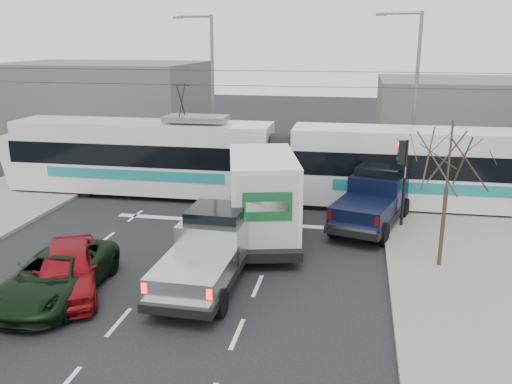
% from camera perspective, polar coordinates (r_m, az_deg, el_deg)
% --- Properties ---
extents(ground, '(120.00, 120.00, 0.00)m').
position_cam_1_polar(ground, '(18.01, -5.23, -9.37)').
color(ground, black).
rests_on(ground, ground).
extents(sidewalk_right, '(6.00, 60.00, 0.15)m').
position_cam_1_polar(sidewalk_right, '(17.93, 24.21, -10.66)').
color(sidewalk_right, gray).
rests_on(sidewalk_right, ground).
extents(rails, '(60.00, 1.60, 0.03)m').
position_cam_1_polar(rails, '(27.15, 0.50, -0.52)').
color(rails, '#33302D').
rests_on(rails, ground).
extents(building_left, '(14.00, 10.00, 6.00)m').
position_cam_1_polar(building_left, '(42.25, -15.70, 8.92)').
color(building_left, '#615C58').
rests_on(building_left, ground).
extents(building_right, '(12.00, 10.00, 5.00)m').
position_cam_1_polar(building_right, '(40.65, 21.28, 7.48)').
color(building_right, '#615C58').
rests_on(building_right, ground).
extents(bare_tree, '(2.40, 2.40, 5.00)m').
position_cam_1_polar(bare_tree, '(18.79, 19.66, 3.05)').
color(bare_tree, '#47382B').
rests_on(bare_tree, ground).
extents(traffic_signal, '(0.44, 0.44, 3.60)m').
position_cam_1_polar(traffic_signal, '(22.75, 15.17, 2.81)').
color(traffic_signal, black).
rests_on(traffic_signal, ground).
extents(street_lamp_near, '(2.38, 0.25, 9.00)m').
position_cam_1_polar(street_lamp_near, '(29.87, 16.14, 10.34)').
color(street_lamp_near, slate).
rests_on(street_lamp_near, ground).
extents(street_lamp_far, '(2.38, 0.25, 9.00)m').
position_cam_1_polar(street_lamp_far, '(32.94, -4.90, 11.35)').
color(street_lamp_far, slate).
rests_on(street_lamp_far, ground).
extents(catenary, '(60.00, 0.20, 7.00)m').
position_cam_1_polar(catenary, '(26.32, 0.52, 7.59)').
color(catenary, black).
rests_on(catenary, ground).
extents(tram, '(27.07, 2.91, 5.52)m').
position_cam_1_polar(tram, '(26.07, 2.62, 3.20)').
color(tram, silver).
rests_on(tram, ground).
extents(silver_pickup, '(2.34, 6.21, 2.24)m').
position_cam_1_polar(silver_pickup, '(17.75, -4.80, -5.85)').
color(silver_pickup, black).
rests_on(silver_pickup, ground).
extents(box_truck, '(3.99, 7.35, 3.49)m').
position_cam_1_polar(box_truck, '(21.08, 0.59, -0.50)').
color(box_truck, black).
rests_on(box_truck, ground).
extents(navy_pickup, '(3.63, 6.10, 2.42)m').
position_cam_1_polar(navy_pickup, '(23.35, 12.35, -0.60)').
color(navy_pickup, black).
rests_on(navy_pickup, ground).
extents(green_car, '(2.64, 5.21, 1.41)m').
position_cam_1_polar(green_car, '(17.77, -20.29, -8.21)').
color(green_car, black).
rests_on(green_car, ground).
extents(red_car, '(3.54, 4.91, 1.55)m').
position_cam_1_polar(red_car, '(17.89, -19.22, -7.70)').
color(red_car, maroon).
rests_on(red_car, ground).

